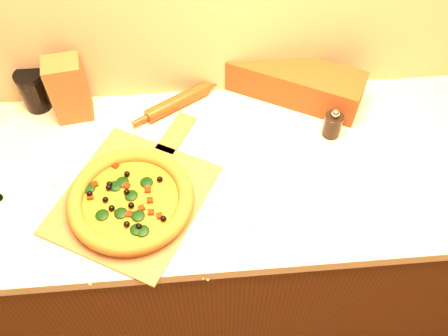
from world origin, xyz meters
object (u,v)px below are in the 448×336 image
at_px(pizza, 131,200).
at_px(pepper_grinder, 333,124).
at_px(pizza_peel, 135,195).
at_px(dark_jar, 34,90).
at_px(rolling_pin, 178,102).

bearing_deg(pizza, pepper_grinder, 19.43).
bearing_deg(pizza_peel, dark_jar, 159.22).
height_order(pizza_peel, dark_jar, dark_jar).
distance_m(pizza_peel, rolling_pin, 0.36).
distance_m(pizza, pepper_grinder, 0.65).
bearing_deg(dark_jar, pepper_grinder, -12.15).
distance_m(pepper_grinder, dark_jar, 0.95).
bearing_deg(rolling_pin, dark_jar, 174.56).
height_order(pizza, dark_jar, dark_jar).
xyz_separation_m(pizza, dark_jar, (-0.31, 0.42, 0.04)).
xyz_separation_m(pepper_grinder, dark_jar, (-0.93, 0.20, 0.03)).
bearing_deg(rolling_pin, pizza, -110.56).
bearing_deg(pepper_grinder, pizza, -160.57).
height_order(pizza, rolling_pin, pizza).
distance_m(pizza, dark_jar, 0.52).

